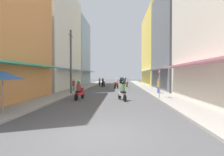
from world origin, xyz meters
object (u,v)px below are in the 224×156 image
Objects in this scene: motorbike_blue at (100,82)px; street_sign_no_entry at (159,79)px; motorbike_black at (103,83)px; motorbike_orange at (127,83)px; utility_pole at (71,62)px; pedestrian_foreground at (74,84)px; pedestrian_midway at (159,86)px; motorbike_red at (79,91)px; parked_car at (124,80)px; motorbike_green at (124,81)px; vendor_umbrella at (3,75)px; motorbike_maroon at (116,84)px; motorbike_silver at (122,92)px.

motorbike_blue is 0.68× the size of street_sign_no_entry.
motorbike_black and motorbike_orange have the same top height.
utility_pole is at bearing -100.66° from motorbike_black.
pedestrian_foreground reaches higher than motorbike_black.
pedestrian_midway is 0.63× the size of street_sign_no_entry.
parked_car is (4.20, 29.79, 0.04)m from motorbike_red.
motorbike_black is 0.68× the size of street_sign_no_entry.
motorbike_green and motorbike_orange have the same top height.
motorbike_black is 12.99m from pedestrian_midway.
pedestrian_midway is 0.24× the size of utility_pole.
pedestrian_foreground is 0.25× the size of utility_pole.
vendor_umbrella reaches higher than pedestrian_foreground.
parked_car is at bearing 85.30° from motorbike_maroon.
motorbike_maroon is at bearing 73.34° from vendor_umbrella.
pedestrian_midway is (3.31, -25.21, 0.09)m from parked_car.
motorbike_silver is (3.12, -15.75, 0.00)m from motorbike_black.
motorbike_maroon is 12.75m from street_sign_no_entry.
motorbike_orange is 15.82m from street_sign_no_entry.
motorbike_green is 22.71m from motorbike_red.
motorbike_blue is 14.55m from utility_pole.
utility_pole reaches higher than motorbike_maroon.
parked_car is at bearing 90.13° from motorbike_green.
vendor_umbrella is 9.49m from utility_pole.
motorbike_black is 1.07× the size of pedestrian_foreground.
motorbike_silver is 1.04× the size of pedestrian_foreground.
utility_pole is (-6.30, -12.41, 2.75)m from motorbike_orange.
motorbike_black is 3.74m from motorbike_maroon.
motorbike_black is at bearing 79.34° from utility_pole.
pedestrian_foreground is (-6.70, -9.91, 0.24)m from motorbike_orange.
street_sign_no_entry is (2.46, -21.84, 1.01)m from motorbike_green.
street_sign_no_entry is at bearing -67.40° from motorbike_black.
parked_car is at bearing 77.09° from utility_pole.
motorbike_silver is at bearing -77.49° from motorbike_blue.
motorbike_black is 16.06m from motorbike_silver.
pedestrian_foreground is at bearing 99.11° from utility_pole.
utility_pole reaches higher than motorbike_silver.
motorbike_maroon is (-1.43, -9.74, 0.00)m from motorbike_green.
motorbike_green is at bearing 68.32° from pedestrian_foreground.
pedestrian_foreground is at bearing 109.37° from motorbike_red.
motorbike_green is at bearing 100.53° from pedestrian_midway.
vendor_umbrella is at bearing -95.29° from motorbike_blue.
pedestrian_foreground reaches higher than motorbike_red.
street_sign_no_entry is (9.34, 6.12, -0.33)m from vendor_umbrella.
parked_car is at bearing 79.03° from vendor_umbrella.
parked_car is 2.56× the size of pedestrian_midway.
pedestrian_midway is 4.29m from street_sign_no_entry.
motorbike_orange is at bearing 97.85° from street_sign_no_entry.
utility_pole is at bearing -102.91° from parked_car.
motorbike_orange is 1.01× the size of motorbike_blue.
pedestrian_foreground is at bearing 87.67° from vendor_umbrella.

